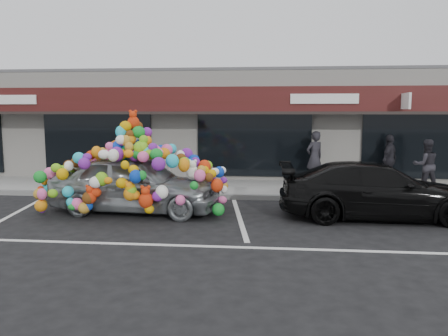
# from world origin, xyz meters

# --- Properties ---
(ground) EXTENTS (90.00, 90.00, 0.00)m
(ground) POSITION_xyz_m (0.00, 0.00, 0.00)
(ground) COLOR black
(ground) RESTS_ON ground
(shop_building) EXTENTS (24.00, 7.20, 4.31)m
(shop_building) POSITION_xyz_m (0.00, 8.44, 2.16)
(shop_building) COLOR white
(shop_building) RESTS_ON ground
(sidewalk) EXTENTS (26.00, 3.00, 0.15)m
(sidewalk) POSITION_xyz_m (0.00, 4.00, 0.07)
(sidewalk) COLOR #999994
(sidewalk) RESTS_ON ground
(kerb) EXTENTS (26.00, 0.18, 0.16)m
(kerb) POSITION_xyz_m (0.00, 2.50, 0.07)
(kerb) COLOR slate
(kerb) RESTS_ON ground
(parking_stripe_left) EXTENTS (0.73, 4.37, 0.01)m
(parking_stripe_left) POSITION_xyz_m (-3.20, 0.20, 0.00)
(parking_stripe_left) COLOR silver
(parking_stripe_left) RESTS_ON ground
(parking_stripe_mid) EXTENTS (0.73, 4.37, 0.01)m
(parking_stripe_mid) POSITION_xyz_m (2.80, 0.20, 0.00)
(parking_stripe_mid) COLOR silver
(parking_stripe_mid) RESTS_ON ground
(lane_line) EXTENTS (14.00, 0.12, 0.01)m
(lane_line) POSITION_xyz_m (2.00, -2.30, 0.00)
(lane_line) COLOR silver
(lane_line) RESTS_ON ground
(toy_car) EXTENTS (3.27, 4.96, 2.81)m
(toy_car) POSITION_xyz_m (-0.01, 0.54, 0.95)
(toy_car) COLOR gray
(toy_car) RESTS_ON ground
(black_sedan) EXTENTS (2.07, 4.92, 1.42)m
(black_sedan) POSITION_xyz_m (6.26, 0.50, 0.71)
(black_sedan) COLOR black
(black_sedan) RESTS_ON ground
(pedestrian_a) EXTENTS (0.81, 0.73, 1.86)m
(pedestrian_a) POSITION_xyz_m (5.16, 4.87, 1.08)
(pedestrian_a) COLOR black
(pedestrian_a) RESTS_ON sidewalk
(pedestrian_b) EXTENTS (0.84, 0.68, 1.66)m
(pedestrian_b) POSITION_xyz_m (8.60, 3.86, 0.98)
(pedestrian_b) COLOR black
(pedestrian_b) RESTS_ON sidewalk
(pedestrian_c) EXTENTS (1.08, 0.94, 1.75)m
(pedestrian_c) POSITION_xyz_m (7.76, 5.00, 1.03)
(pedestrian_c) COLOR #29272D
(pedestrian_c) RESTS_ON sidewalk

